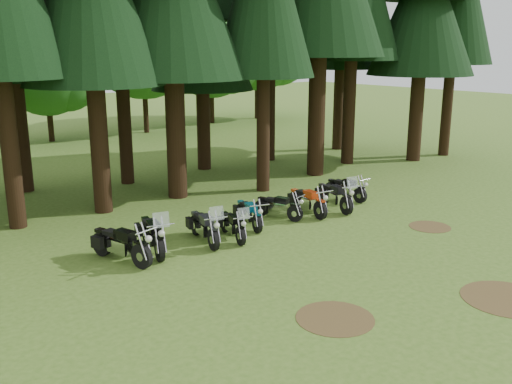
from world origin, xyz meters
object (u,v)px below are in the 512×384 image
motorcycle_4 (249,214)px  motorcycle_7 (334,196)px  motorcycle_5 (278,207)px  motorcycle_3 (233,226)px  motorcycle_0 (121,245)px  motorcycle_8 (346,189)px  motorcycle_1 (153,235)px  motorcycle_6 (307,202)px  motorcycle_2 (204,228)px

motorcycle_4 → motorcycle_7: bearing=11.0°
motorcycle_5 → motorcycle_3: bearing=178.9°
motorcycle_3 → motorcycle_5: (2.59, 0.70, -0.02)m
motorcycle_0 → motorcycle_7: bearing=-15.5°
motorcycle_5 → motorcycle_7: 2.47m
motorcycle_7 → motorcycle_8: 1.55m
motorcycle_0 → motorcycle_5: (6.27, 0.27, -0.09)m
motorcycle_3 → motorcycle_7: bearing=19.1°
motorcycle_7 → motorcycle_1: bearing=-168.5°
motorcycle_4 → motorcycle_6: (2.57, -0.22, 0.03)m
motorcycle_2 → motorcycle_8: size_ratio=1.12×
motorcycle_2 → motorcycle_5: (3.49, 0.43, -0.07)m
motorcycle_2 → motorcycle_8: bearing=19.3°
motorcycle_8 → motorcycle_3: bearing=-174.8°
motorcycle_3 → motorcycle_7: size_ratio=0.86×
motorcycle_6 → motorcycle_8: (2.62, 0.46, -0.04)m
motorcycle_0 → motorcycle_2: size_ratio=1.04×
motorcycle_7 → motorcycle_8: (1.40, 0.68, -0.07)m
motorcycle_3 → motorcycle_0: bearing=-170.1°
motorcycle_4 → motorcycle_5: (1.38, 0.05, -0.02)m
motorcycle_0 → motorcycle_8: (10.09, 0.46, -0.08)m
motorcycle_7 → motorcycle_6: bearing=-175.5°
motorcycle_0 → motorcycle_3: 3.71m
motorcycle_0 → motorcycle_2: bearing=-17.4°
motorcycle_2 → motorcycle_4: bearing=24.6°
motorcycle_2 → motorcycle_6: 4.69m
motorcycle_5 → motorcycle_7: bearing=-27.5°
motorcycle_2 → motorcycle_7: bearing=13.9°
motorcycle_5 → motorcycle_6: 1.22m
motorcycle_5 → motorcycle_6: motorcycle_6 is taller
motorcycle_5 → motorcycle_8: motorcycle_8 is taller
motorcycle_1 → motorcycle_2: 1.69m
motorcycle_5 → motorcycle_0: bearing=166.2°
motorcycle_0 → motorcycle_1: motorcycle_1 is taller
motorcycle_3 → motorcycle_4: (1.20, 0.65, 0.01)m
motorcycle_0 → motorcycle_4: 4.89m
motorcycle_3 → motorcycle_6: motorcycle_3 is taller
motorcycle_1 → motorcycle_3: 2.64m
motorcycle_0 → motorcycle_7: (8.69, -0.22, -0.01)m
motorcycle_3 → motorcycle_5: bearing=31.7°
motorcycle_3 → motorcycle_4: motorcycle_3 is taller
motorcycle_0 → motorcycle_4: motorcycle_0 is taller
motorcycle_1 → motorcycle_0: bearing=-156.2°
motorcycle_2 → motorcycle_3: (0.91, -0.27, -0.06)m
motorcycle_1 → motorcycle_6: motorcycle_1 is taller
motorcycle_1 → motorcycle_4: 3.77m
motorcycle_3 → motorcycle_4: size_ratio=0.99×
motorcycle_6 → motorcycle_8: 2.67m
motorcycle_1 → motorcycle_7: bearing=13.7°
motorcycle_1 → motorcycle_2: size_ratio=1.06×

